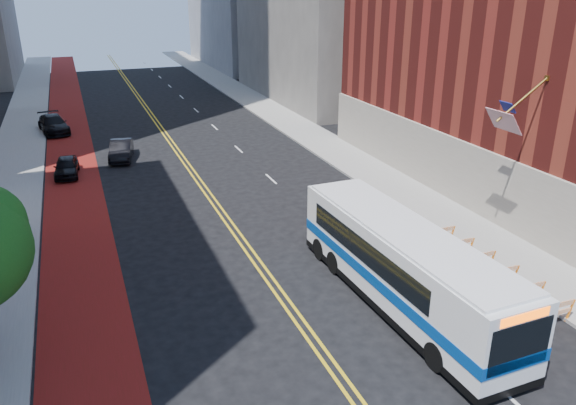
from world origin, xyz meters
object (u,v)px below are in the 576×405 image
at_px(car_c, 53,124).
at_px(car_a, 66,167).
at_px(car_b, 121,150).
at_px(transit_bus, 401,264).

bearing_deg(car_c, car_a, -95.72).
distance_m(car_a, car_b, 4.80).
xyz_separation_m(car_b, car_c, (-4.89, 10.72, 0.04)).
xyz_separation_m(transit_bus, car_b, (-8.88, 25.76, -1.12)).
relative_size(transit_bus, car_c, 2.42).
xyz_separation_m(car_a, car_b, (4.01, 2.65, 0.07)).
distance_m(transit_bus, car_c, 39.01).
height_order(car_b, car_c, car_c).
bearing_deg(transit_bus, car_b, 107.07).
height_order(car_a, car_b, car_b).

